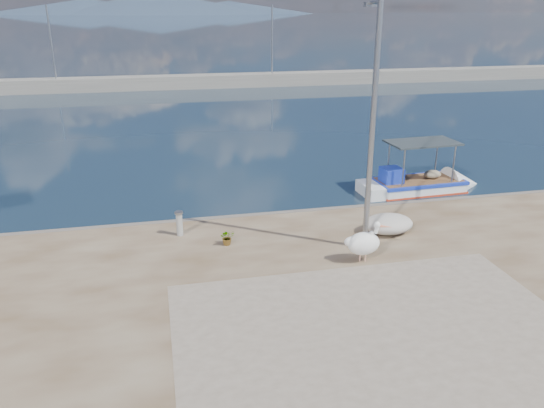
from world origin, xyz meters
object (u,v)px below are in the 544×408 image
Objects in this scene: pelican at (364,243)px; lamp_post at (371,140)px; boat_right at (417,187)px; bollard_near at (179,222)px.

pelican is 0.18× the size of lamp_post.
lamp_post reaches higher than pelican.
boat_right is 6.57× the size of bollard_near.
bollard_near is (-5.36, 2.10, -2.87)m from lamp_post.
lamp_post is 8.79× the size of bollard_near.
lamp_post reaches higher than bollard_near.
boat_right is at bearing 20.02° from bollard_near.
boat_right is at bearing 68.77° from pelican.
boat_right is 10.72m from bollard_near.
pelican is 1.62× the size of bollard_near.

